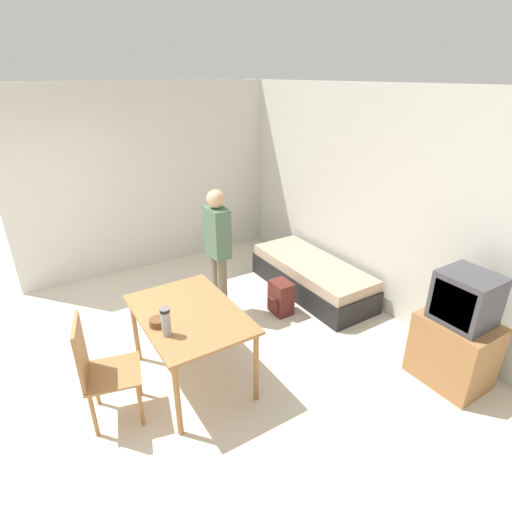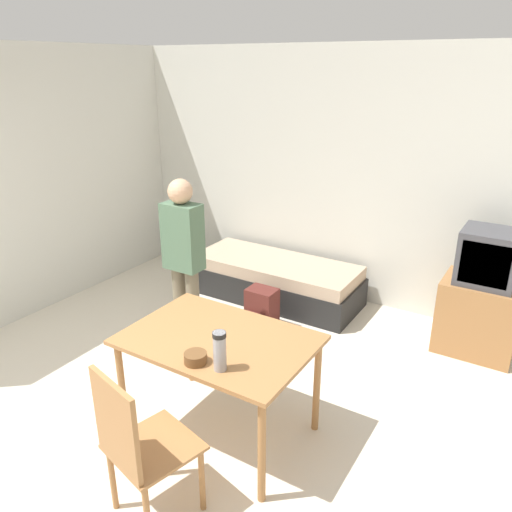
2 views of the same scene
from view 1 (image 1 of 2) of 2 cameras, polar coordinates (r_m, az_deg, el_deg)
ground_plane at (r=4.43m, az=-21.52°, el=-16.43°), size 20.00×20.00×0.00m
wall_back at (r=5.28m, az=14.94°, el=8.02°), size 5.68×0.06×2.70m
wall_left at (r=6.31m, az=-12.87°, el=10.87°), size 0.06×4.40×2.70m
daybed at (r=5.59m, az=7.93°, el=-2.92°), size 1.89×0.76×0.45m
tv at (r=4.32m, az=26.77°, el=-10.09°), size 0.67×0.53×1.17m
dining_table at (r=3.83m, az=-9.49°, el=-9.00°), size 1.27×0.88×0.77m
wooden_chair at (r=3.70m, az=-21.66°, el=-14.46°), size 0.55×0.55×1.01m
person_standing at (r=4.77m, az=-5.48°, el=1.59°), size 0.34×0.21×1.60m
thermos_flask at (r=3.45m, az=-12.77°, el=-9.00°), size 0.08×0.08×0.26m
mate_bowl at (r=3.64m, az=-13.89°, el=-9.18°), size 0.14×0.14×0.07m
backpack at (r=5.06m, az=3.54°, el=-5.96°), size 0.29×0.25×0.43m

